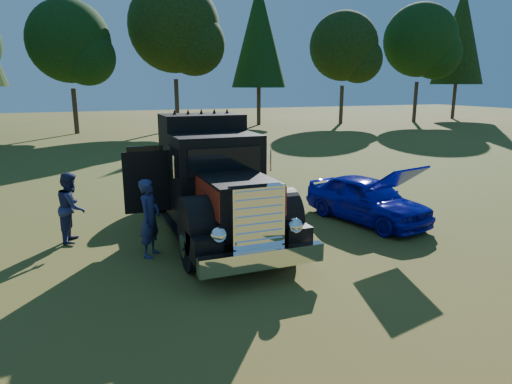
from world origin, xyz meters
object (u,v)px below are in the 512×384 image
at_px(diamond_t_truck, 212,186).
at_px(hotrod_coupe, 367,199).
at_px(spectator_near, 150,218).
at_px(spectator_far, 72,207).

xyz_separation_m(diamond_t_truck, hotrod_coupe, (4.31, -0.48, -0.63)).
height_order(spectator_near, spectator_far, spectator_near).
bearing_deg(diamond_t_truck, spectator_near, -151.36).
xyz_separation_m(hotrod_coupe, spectator_far, (-7.62, 1.25, 0.21)).
xyz_separation_m(hotrod_coupe, spectator_near, (-6.01, -0.45, 0.23)).
distance_m(diamond_t_truck, spectator_far, 3.43).
relative_size(hotrod_coupe, spectator_near, 2.43).
relative_size(hotrod_coupe, spectator_far, 2.49).
xyz_separation_m(diamond_t_truck, spectator_near, (-1.70, -0.93, -0.40)).
distance_m(hotrod_coupe, spectator_far, 7.73).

